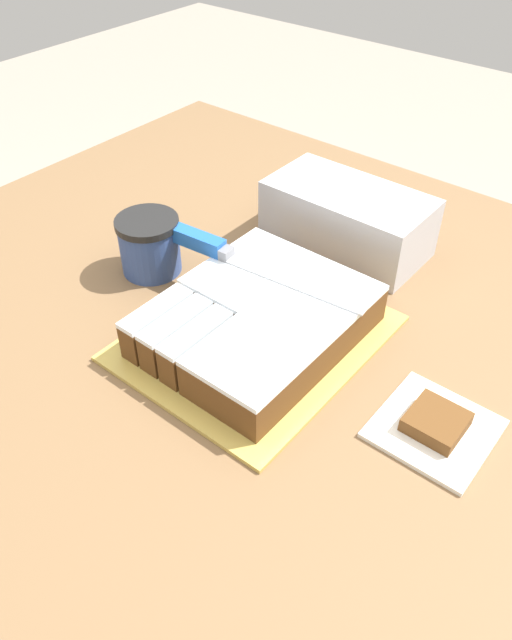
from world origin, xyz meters
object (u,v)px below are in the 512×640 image
Objects in this scene: cake_board at (256,338)px; coffee_cup at (150,245)px; storage_box at (347,219)px; knife at (206,245)px; cake at (259,320)px; brownie at (434,424)px.

coffee_cup reaches higher than cake_board.
storage_box is (0.19, 0.24, 0.00)m from coffee_cup.
knife is at bearing 14.19° from coffee_cup.
cake is at bearing -24.28° from knife.
cake_board is 0.03m from cake.
brownie is at bearing -2.47° from coffee_cup.
cake_board is 3.52× the size of coffee_cup.
coffee_cup is at bearing -171.33° from knife.
brownie is at bearing 0.18° from cake.
coffee_cup is (-0.22, 0.02, 0.01)m from cake.
brownie is at bearing 0.86° from cake_board.
brownie is (0.25, 0.00, -0.02)m from cake.
coffee_cup is at bearing -128.38° from storage_box.
cake is 2.98× the size of coffee_cup.
brownie is (0.25, 0.00, 0.01)m from cake_board.
cake_board is 0.27m from storage_box.
coffee_cup is 0.31m from storage_box.
knife reaches higher than cake_board.
storage_box reaches higher than coffee_cup.
storage_box is at bearing 137.74° from brownie.
knife is at bearing -114.21° from storage_box.
storage_box is at bearing 96.97° from cake_board.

